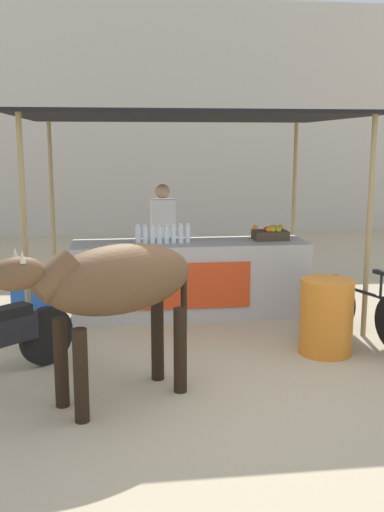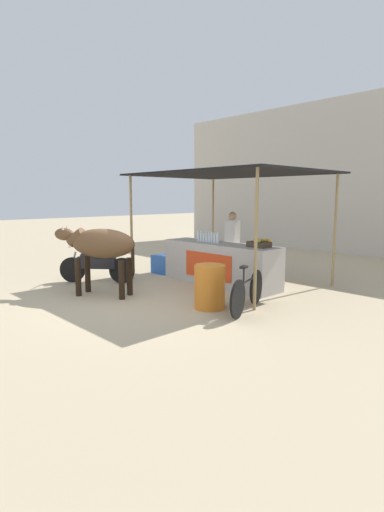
{
  "view_description": "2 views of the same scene",
  "coord_description": "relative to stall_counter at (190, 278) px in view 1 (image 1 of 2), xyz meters",
  "views": [
    {
      "loc": [
        -0.93,
        -5.31,
        2.22
      ],
      "look_at": [
        -0.18,
        0.6,
        1.08
      ],
      "focal_mm": 42.0,
      "sensor_mm": 36.0,
      "label": 1
    },
    {
      "loc": [
        6.17,
        -4.54,
        2.02
      ],
      "look_at": [
        0.01,
        1.3,
        0.75
      ],
      "focal_mm": 28.0,
      "sensor_mm": 36.0,
      "label": 2
    }
  ],
  "objects": [
    {
      "name": "fruit_crate",
      "position": [
        1.07,
        0.05,
        0.56
      ],
      "size": [
        0.44,
        0.32,
        0.18
      ],
      "color": "#3F3326",
      "rests_on": "stall_counter"
    },
    {
      "name": "cooler_box",
      "position": [
        -1.92,
        -0.1,
        -0.24
      ],
      "size": [
        0.6,
        0.44,
        0.48
      ],
      "primitive_type": "cube",
      "color": "blue",
      "rests_on": "ground"
    },
    {
      "name": "ground_plane",
      "position": [
        0.0,
        -2.2,
        -0.48
      ],
      "size": [
        60.0,
        60.0,
        0.0
      ],
      "primitive_type": "plane",
      "color": "tan"
    },
    {
      "name": "water_bottle_row",
      "position": [
        -0.35,
        -0.05,
        0.59
      ],
      "size": [
        0.7,
        0.07,
        0.25
      ],
      "color": "silver",
      "rests_on": "stall_counter"
    },
    {
      "name": "bicycle_leaning",
      "position": [
        1.84,
        -1.28,
        -0.13
      ],
      "size": [
        0.61,
        1.57,
        0.85
      ],
      "color": "black",
      "rests_on": "ground"
    },
    {
      "name": "cow",
      "position": [
        -0.97,
        -2.55,
        0.55
      ],
      "size": [
        1.76,
        1.23,
        1.44
      ],
      "color": "brown",
      "rests_on": "ground"
    },
    {
      "name": "building_wall_far",
      "position": [
        0.0,
        7.08,
        2.24
      ],
      "size": [
        16.0,
        0.5,
        5.44
      ],
      "primitive_type": "cube",
      "color": "beige",
      "rests_on": "ground"
    },
    {
      "name": "vendor_behind_counter",
      "position": [
        -0.29,
        0.75,
        0.37
      ],
      "size": [
        0.34,
        0.22,
        1.65
      ],
      "color": "#383842",
      "rests_on": "ground"
    },
    {
      "name": "stall_awning",
      "position": [
        0.0,
        0.3,
        1.98
      ],
      "size": [
        4.2,
        3.2,
        2.56
      ],
      "color": "black",
      "rests_on": "ground"
    },
    {
      "name": "stall_counter",
      "position": [
        0.0,
        0.0,
        0.0
      ],
      "size": [
        3.0,
        0.82,
        0.96
      ],
      "color": "#B2ADA8",
      "rests_on": "ground"
    },
    {
      "name": "water_barrel",
      "position": [
        1.25,
        -1.63,
        -0.08
      ],
      "size": [
        0.56,
        0.56,
        0.8
      ],
      "primitive_type": "cylinder",
      "color": "orange",
      "rests_on": "ground"
    }
  ]
}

